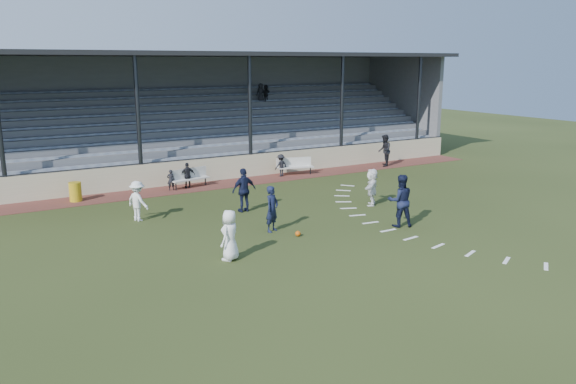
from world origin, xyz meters
The scene contains 19 objects.
ground centered at (0.00, 0.00, 0.00)m, with size 90.00×90.00×0.00m, color #2B3716.
cinder_track centered at (0.00, 10.50, 0.01)m, with size 34.00×2.00×0.02m, color #592A23.
retaining_wall centered at (0.00, 11.55, 0.60)m, with size 34.00×0.18×1.20m, color beige.
bench_left centered at (-0.91, 10.58, 0.58)m, with size 2.04×0.85×0.95m.
bench_right centered at (5.19, 10.67, 0.58)m, with size 2.04×0.93×0.95m.
trash_bin centered at (-6.33, 10.48, 0.45)m, with size 0.54×0.54×0.86m, color gold.
football centered at (-0.42, 1.08, 0.10)m, with size 0.20×0.20×0.20m, color #BF500B.
player_white_lead centered at (-3.52, 0.09, 0.81)m, with size 0.79×0.52×1.62m, color white.
player_navy_lead centered at (-0.91, 2.09, 0.85)m, with size 0.62×0.41×1.71m, color #131834.
player_navy_mid centered at (3.58, 0.23, 1.00)m, with size 0.97×0.76×2.00m, color #131834.
player_white_wing centered at (-4.77, 5.99, 0.80)m, with size 1.03×0.59×1.59m, color white.
player_navy_wing centered at (-0.58, 5.12, 0.92)m, with size 1.08×0.45×1.84m, color #131834.
player_white_back centered at (4.69, 3.31, 0.81)m, with size 1.50×0.48×1.62m, color white.
official centered at (11.14, 10.23, 0.96)m, with size 0.92×0.71×1.88m, color black.
sub_left_near centered at (-1.94, 10.41, 0.53)m, with size 0.37×0.24×1.01m, color black.
sub_left_far centered at (-1.03, 10.54, 0.65)m, with size 0.73×0.31×1.25m, color black.
sub_right centered at (4.34, 10.70, 0.62)m, with size 0.78×0.45×1.21m, color black.
grandstand centered at (0.00, 16.26, 2.20)m, with size 34.60×9.00×6.61m.
penalty_arc centered at (4.12, 0.00, 0.01)m, with size 3.89×14.63×0.01m.
Camera 1 is at (-10.41, -15.33, 6.13)m, focal length 35.00 mm.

